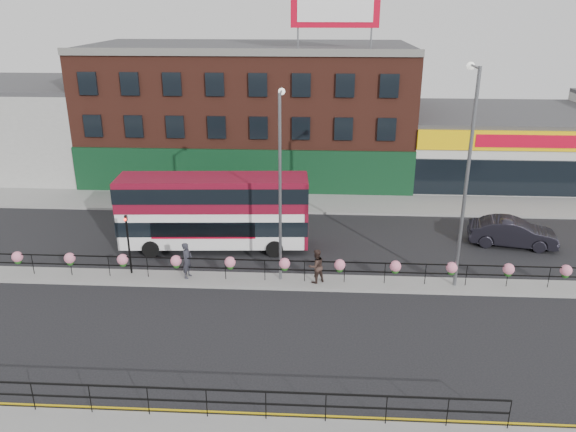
# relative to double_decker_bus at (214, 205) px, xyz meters

# --- Properties ---
(ground) EXTENTS (120.00, 120.00, 0.00)m
(ground) POSITION_rel_double_decker_bus_xyz_m (4.22, -4.12, -2.64)
(ground) COLOR black
(ground) RESTS_ON ground
(north_pavement) EXTENTS (60.00, 4.00, 0.15)m
(north_pavement) POSITION_rel_double_decker_bus_xyz_m (4.22, 7.88, -2.56)
(north_pavement) COLOR gray
(north_pavement) RESTS_ON ground
(median) EXTENTS (60.00, 1.60, 0.15)m
(median) POSITION_rel_double_decker_bus_xyz_m (4.22, -4.12, -2.56)
(median) COLOR gray
(median) RESTS_ON ground
(yellow_line_inner) EXTENTS (60.00, 0.10, 0.01)m
(yellow_line_inner) POSITION_rel_double_decker_bus_xyz_m (4.22, -13.82, -2.63)
(yellow_line_inner) COLOR gold
(yellow_line_inner) RESTS_ON ground
(yellow_line_outer) EXTENTS (60.00, 0.10, 0.01)m
(yellow_line_outer) POSITION_rel_double_decker_bus_xyz_m (4.22, -14.00, -2.63)
(yellow_line_outer) COLOR gold
(yellow_line_outer) RESTS_ON ground
(brick_building) EXTENTS (25.00, 12.21, 10.30)m
(brick_building) POSITION_rel_double_decker_bus_xyz_m (0.22, 15.84, 2.49)
(brick_building) COLOR brown
(brick_building) RESTS_ON ground
(supermarket) EXTENTS (15.00, 12.25, 5.30)m
(supermarket) POSITION_rel_double_decker_bus_xyz_m (20.22, 15.78, 0.01)
(supermarket) COLOR silver
(supermarket) RESTS_ON ground
(warehouse_west) EXTENTS (15.50, 12.00, 7.30)m
(warehouse_west) POSITION_rel_double_decker_bus_xyz_m (-20.03, 15.88, 1.01)
(warehouse_west) COLOR #A8A7A2
(warehouse_west) RESTS_ON ground
(billboard) EXTENTS (6.00, 0.29, 4.40)m
(billboard) POSITION_rel_double_decker_bus_xyz_m (6.72, 10.87, 10.55)
(billboard) COLOR red
(billboard) RESTS_ON brick_building
(median_railing) EXTENTS (30.04, 0.56, 1.23)m
(median_railing) POSITION_rel_double_decker_bus_xyz_m (4.22, -4.12, -1.59)
(median_railing) COLOR black
(median_railing) RESTS_ON median
(south_railing) EXTENTS (20.04, 0.05, 1.12)m
(south_railing) POSITION_rel_double_decker_bus_xyz_m (2.22, -14.22, -1.68)
(south_railing) COLOR black
(south_railing) RESTS_ON south_pavement
(double_decker_bus) EXTENTS (10.75, 3.16, 4.29)m
(double_decker_bus) POSITION_rel_double_decker_bus_xyz_m (0.00, 0.00, 0.00)
(double_decker_bus) COLOR white
(double_decker_bus) RESTS_ON ground
(car) EXTENTS (3.47, 5.53, 1.62)m
(car) POSITION_rel_double_decker_bus_xyz_m (17.15, 1.37, -1.83)
(car) COLOR black
(car) RESTS_ON ground
(pedestrian_a) EXTENTS (0.92, 0.81, 1.88)m
(pedestrian_a) POSITION_rel_double_decker_bus_xyz_m (-0.74, -4.01, -1.54)
(pedestrian_a) COLOR #272730
(pedestrian_a) RESTS_ON median
(pedestrian_b) EXTENTS (1.46, 1.44, 1.76)m
(pedestrian_b) POSITION_rel_double_decker_bus_xyz_m (5.80, -4.18, -1.60)
(pedestrian_b) COLOR #372721
(pedestrian_b) RESTS_ON median
(lamp_column_west) EXTENTS (0.34, 1.64, 9.37)m
(lamp_column_west) POSITION_rel_double_decker_bus_xyz_m (4.00, -3.71, 3.07)
(lamp_column_west) COLOR slate
(lamp_column_west) RESTS_ON median
(lamp_column_east) EXTENTS (0.38, 1.86, 10.62)m
(lamp_column_east) POSITION_rel_double_decker_bus_xyz_m (12.69, -3.85, 3.81)
(lamp_column_east) COLOR slate
(lamp_column_east) RESTS_ON median
(traffic_light_median) EXTENTS (0.15, 0.28, 3.65)m
(traffic_light_median) POSITION_rel_double_decker_bus_xyz_m (-3.78, -3.72, -0.17)
(traffic_light_median) COLOR black
(traffic_light_median) RESTS_ON median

